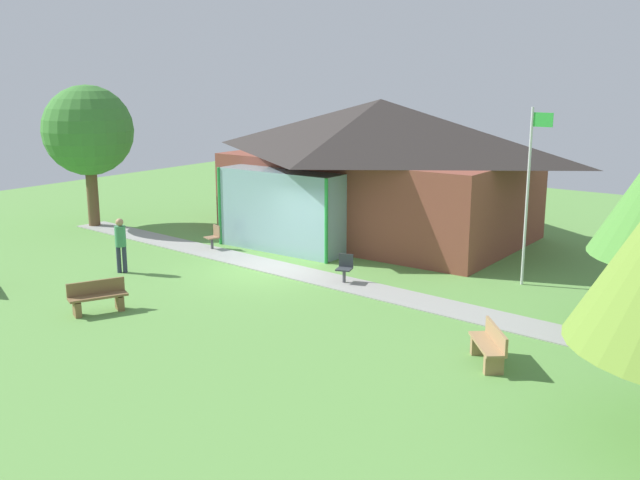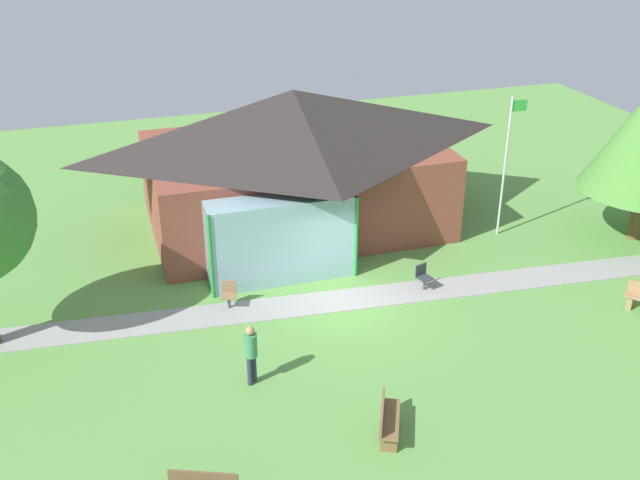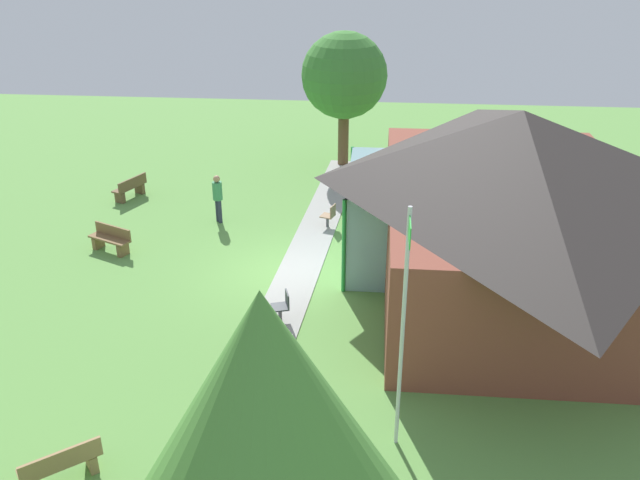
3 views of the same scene
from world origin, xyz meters
name	(u,v)px [view 1 (image 1 of 3)]	position (x,y,z in m)	size (l,w,h in m)	color
ground_plane	(272,271)	(0.00, 0.00, 0.00)	(44.00, 44.00, 0.00)	#609947
pavilion	(376,167)	(-0.03, 6.25, 2.69)	(11.59, 8.59, 5.20)	brown
footpath	(279,268)	(0.00, 0.35, 0.01)	(21.68, 1.30, 0.03)	#999993
flagpole	(529,188)	(7.01, 3.23, 2.89)	(0.64, 0.08, 5.22)	silver
bench_front_center	(98,298)	(-1.11, -5.84, 0.40)	(1.03, 1.55, 0.84)	brown
bench_lawn_far_right	(489,346)	(8.62, -3.07, 0.40)	(1.28, 1.45, 0.84)	#9E7A51
patio_chair_lawn_spare	(345,269)	(2.59, 0.27, 0.42)	(0.55, 0.55, 0.86)	#33383D
patio_chair_west	(214,238)	(-3.57, 1.04, 0.42)	(0.56, 0.56, 0.86)	#8C6B4C
visitor_strolling_lawn	(121,241)	(-3.74, -2.90, 1.02)	(0.34, 0.34, 1.74)	#2D3347
tree_west_hedge	(88,131)	(-10.41, 1.12, 3.87)	(3.60, 3.60, 5.70)	brown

